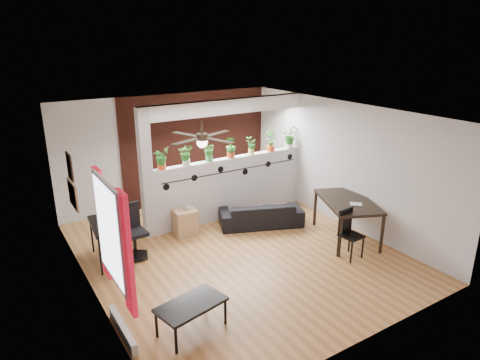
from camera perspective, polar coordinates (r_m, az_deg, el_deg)
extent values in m
cube|color=#986331|center=(8.15, -0.53, -9.79)|extent=(6.30, 7.10, 0.10)
cube|color=#B7B7BA|center=(10.19, -9.55, 4.00)|extent=(6.30, 0.04, 2.90)
cube|color=#B7B7BA|center=(5.48, 16.54, -9.71)|extent=(6.30, 0.04, 2.90)
cube|color=#B7B7BA|center=(6.70, -20.04, -4.75)|extent=(0.04, 7.10, 2.90)
cube|color=#B7B7BA|center=(9.19, 13.49, 2.13)|extent=(0.04, 7.10, 2.90)
cube|color=white|center=(7.26, -0.59, 9.28)|extent=(6.30, 7.10, 0.10)
cube|color=#BCBCC1|center=(9.41, -1.21, -0.95)|extent=(3.60, 0.18, 1.35)
cube|color=white|center=(8.97, -1.29, 9.79)|extent=(3.60, 0.18, 0.30)
cube|color=#BCBCC1|center=(8.44, -12.41, 0.74)|extent=(0.22, 0.20, 2.60)
cube|color=#AA4331|center=(10.46, -5.41, 4.57)|extent=(3.90, 0.05, 2.60)
cube|color=black|center=(9.20, -0.92, 1.26)|extent=(3.31, 0.01, 0.02)
cylinder|color=black|center=(8.57, -9.79, -0.93)|extent=(0.14, 0.01, 0.14)
cylinder|color=black|center=(8.78, -6.10, 0.28)|extent=(0.14, 0.01, 0.14)
cylinder|color=black|center=(9.03, -2.60, 1.42)|extent=(0.14, 0.01, 0.14)
cylinder|color=black|center=(9.39, 0.70, 1.09)|extent=(0.14, 0.01, 0.14)
cylinder|color=black|center=(9.70, 3.78, 2.13)|extent=(0.14, 0.01, 0.14)
cylinder|color=black|center=(10.04, 6.66, 3.10)|extent=(0.14, 0.01, 0.14)
cube|color=white|center=(5.53, -17.13, -6.61)|extent=(0.02, 0.95, 1.25)
cube|color=white|center=(5.54, -16.98, -6.58)|extent=(0.04, 1.05, 1.35)
cube|color=red|center=(5.15, -14.88, -9.58)|extent=(0.06, 0.30, 1.55)
cube|color=red|center=(6.03, -17.84, -5.59)|extent=(0.06, 0.30, 1.55)
cube|color=beige|center=(6.29, -15.39, -18.67)|extent=(0.08, 1.00, 0.18)
cube|color=#946947|center=(7.57, -21.38, -1.84)|extent=(0.03, 0.60, 0.45)
cube|color=#8C7259|center=(7.37, -21.76, 1.69)|extent=(0.03, 0.30, 0.40)
cube|color=black|center=(7.37, -21.80, 1.68)|extent=(0.02, 0.34, 0.44)
cylinder|color=black|center=(6.65, -5.13, 7.01)|extent=(0.04, 0.04, 0.20)
cylinder|color=black|center=(6.68, -5.09, 5.75)|extent=(0.18, 0.18, 0.10)
sphere|color=white|center=(6.70, -5.07, 5.00)|extent=(0.17, 0.17, 0.17)
cube|color=black|center=(6.93, -3.18, 6.18)|extent=(0.55, 0.29, 0.01)
cube|color=black|center=(6.91, -7.18, 6.04)|extent=(0.29, 0.55, 0.01)
cube|color=black|center=(6.44, -7.14, 5.11)|extent=(0.55, 0.29, 0.01)
cube|color=black|center=(6.46, -2.86, 5.27)|extent=(0.29, 0.55, 0.01)
cylinder|color=#E2491A|center=(8.52, -10.38, 1.82)|extent=(0.16, 0.16, 0.12)
imported|color=#164F16|center=(8.46, -10.47, 3.20)|extent=(0.29, 0.28, 0.35)
cylinder|color=silver|center=(8.72, -7.18, 2.37)|extent=(0.16, 0.16, 0.12)
imported|color=#164F16|center=(8.66, -7.24, 3.69)|extent=(0.28, 0.26, 0.34)
cylinder|color=green|center=(8.94, -4.13, 2.89)|extent=(0.15, 0.15, 0.12)
imported|color=#164F16|center=(8.89, -4.16, 4.14)|extent=(0.22, 0.25, 0.32)
cylinder|color=#B03F1C|center=(9.19, -1.24, 3.37)|extent=(0.17, 0.17, 0.12)
imported|color=#164F16|center=(9.14, -1.25, 4.69)|extent=(0.30, 0.28, 0.36)
cylinder|color=#E9CC52|center=(9.46, 1.50, 3.82)|extent=(0.13, 0.13, 0.12)
imported|color=#164F16|center=(9.42, 1.51, 4.86)|extent=(0.23, 0.21, 0.27)
cylinder|color=#DC4D19|center=(9.76, 4.08, 4.23)|extent=(0.18, 0.18, 0.12)
imported|color=#164F16|center=(9.70, 4.11, 5.57)|extent=(0.30, 0.26, 0.39)
cylinder|color=white|center=(10.07, 6.51, 4.62)|extent=(0.18, 0.18, 0.12)
imported|color=#164F16|center=(10.02, 6.56, 5.92)|extent=(0.31, 0.33, 0.39)
imported|color=black|center=(9.11, 2.81, -4.58)|extent=(1.78, 1.24, 0.49)
cube|color=#A27F55|center=(8.73, -7.33, -5.61)|extent=(0.47, 0.42, 0.54)
imported|color=gray|center=(8.62, -7.11, -3.60)|extent=(0.16, 0.16, 0.10)
cube|color=black|center=(7.88, -17.34, -5.66)|extent=(0.62, 1.04, 0.04)
cylinder|color=black|center=(7.59, -18.12, -9.73)|extent=(0.03, 0.03, 0.69)
cylinder|color=black|center=(7.65, -14.81, -9.17)|extent=(0.03, 0.03, 0.69)
cylinder|color=black|center=(8.42, -19.16, -6.96)|extent=(0.03, 0.03, 0.69)
cylinder|color=black|center=(8.47, -16.19, -6.48)|extent=(0.03, 0.03, 0.69)
imported|color=black|center=(7.96, -17.72, -4.51)|extent=(0.35, 0.09, 0.20)
cylinder|color=black|center=(8.12, -13.70, -9.78)|extent=(0.52, 0.52, 0.04)
cylinder|color=black|center=(8.02, -13.82, -8.41)|extent=(0.06, 0.06, 0.44)
cube|color=black|center=(7.92, -13.95, -6.88)|extent=(0.44, 0.44, 0.07)
cube|color=black|center=(7.97, -14.61, -4.58)|extent=(0.40, 0.08, 0.48)
cube|color=black|center=(8.58, 14.18, -2.81)|extent=(1.40, 1.70, 0.05)
cylinder|color=black|center=(8.00, 13.18, -7.48)|extent=(0.06, 0.06, 0.75)
cylinder|color=black|center=(8.33, 18.40, -6.90)|extent=(0.06, 0.06, 0.75)
cylinder|color=black|center=(9.18, 9.98, -3.76)|extent=(0.06, 0.06, 0.75)
cylinder|color=black|center=(9.47, 14.65, -3.40)|extent=(0.06, 0.06, 0.75)
imported|color=gray|center=(8.31, 15.20, -3.34)|extent=(0.27, 0.27, 0.02)
cube|color=black|center=(7.98, 14.62, -7.21)|extent=(0.39, 0.39, 0.03)
cube|color=black|center=(7.98, 13.86, -5.27)|extent=(0.35, 0.05, 0.46)
cube|color=black|center=(7.89, 14.63, -9.30)|extent=(0.03, 0.03, 0.43)
cube|color=black|center=(8.11, 16.04, -8.64)|extent=(0.03, 0.03, 0.43)
cube|color=black|center=(7.96, 13.06, -7.09)|extent=(0.03, 0.03, 0.88)
cube|color=black|center=(8.18, 14.49, -6.49)|extent=(0.03, 0.03, 0.88)
cube|color=black|center=(6.01, -6.54, -16.18)|extent=(1.01, 0.70, 0.04)
cylinder|color=black|center=(5.80, -8.54, -20.41)|extent=(0.04, 0.04, 0.39)
cylinder|color=black|center=(6.22, -1.97, -17.16)|extent=(0.04, 0.04, 0.39)
cylinder|color=black|center=(6.09, -11.08, -18.42)|extent=(0.04, 0.04, 0.39)
cylinder|color=black|center=(6.49, -4.65, -15.52)|extent=(0.04, 0.04, 0.39)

